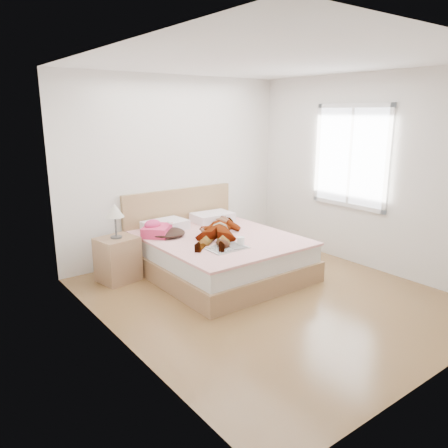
# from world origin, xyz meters

# --- Properties ---
(ground) EXTENTS (4.00, 4.00, 0.00)m
(ground) POSITION_xyz_m (0.00, 0.00, 0.00)
(ground) COLOR #54361A
(ground) RESTS_ON ground
(woman) EXTENTS (1.47, 1.50, 0.21)m
(woman) POSITION_xyz_m (0.02, 1.00, 0.62)
(woman) COLOR white
(woman) RESTS_ON bed
(hair) EXTENTS (0.64, 0.72, 0.09)m
(hair) POSITION_xyz_m (-0.55, 1.45, 0.55)
(hair) COLOR black
(hair) RESTS_ON bed
(phone) EXTENTS (0.09, 0.09, 0.05)m
(phone) POSITION_xyz_m (-0.48, 1.40, 0.67)
(phone) COLOR silver
(phone) RESTS_ON bed
(room_shell) EXTENTS (4.00, 4.00, 4.00)m
(room_shell) POSITION_xyz_m (1.77, 0.30, 1.50)
(room_shell) COLOR white
(room_shell) RESTS_ON ground
(bed) EXTENTS (1.80, 2.08, 1.00)m
(bed) POSITION_xyz_m (0.00, 1.04, 0.28)
(bed) COLOR olive
(bed) RESTS_ON ground
(towel) EXTENTS (0.52, 0.52, 0.22)m
(towel) POSITION_xyz_m (-0.64, 1.49, 0.60)
(towel) COLOR #F14177
(towel) RESTS_ON bed
(magazine) EXTENTS (0.48, 0.32, 0.03)m
(magazine) POSITION_xyz_m (-0.24, 0.47, 0.52)
(magazine) COLOR white
(magazine) RESTS_ON bed
(coffee_mug) EXTENTS (0.14, 0.12, 0.10)m
(coffee_mug) POSITION_xyz_m (-0.01, 0.49, 0.56)
(coffee_mug) COLOR white
(coffee_mug) RESTS_ON bed
(plush_toy) EXTENTS (0.13, 0.20, 0.11)m
(plush_toy) POSITION_xyz_m (-0.28, 0.50, 0.57)
(plush_toy) COLOR black
(plush_toy) RESTS_ON bed
(nightstand) EXTENTS (0.53, 0.49, 1.00)m
(nightstand) POSITION_xyz_m (-1.18, 1.52, 0.33)
(nightstand) COLOR brown
(nightstand) RESTS_ON ground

